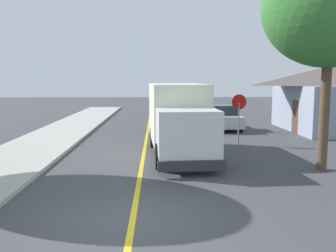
{
  "coord_description": "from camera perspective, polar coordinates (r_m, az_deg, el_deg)",
  "views": [
    {
      "loc": [
        0.6,
        -8.48,
        3.43
      ],
      "look_at": [
        1.09,
        7.04,
        1.4
      ],
      "focal_mm": 38.57,
      "sensor_mm": 36.0,
      "label": 1
    }
  ],
  "objects": [
    {
      "name": "street_tree_far_side",
      "position": [
        14.84,
        24.29,
        16.82
      ],
      "size": [
        4.88,
        4.88,
        8.23
      ],
      "color": "brown",
      "rests_on": "ground"
    },
    {
      "name": "parked_car_mid",
      "position": [
        29.71,
        1.76,
        2.35
      ],
      "size": [
        1.86,
        4.43,
        1.67
      ],
      "color": "silver",
      "rests_on": "ground"
    },
    {
      "name": "parked_van_across",
      "position": [
        25.02,
        8.78,
        1.31
      ],
      "size": [
        1.99,
        4.47,
        1.67
      ],
      "color": "#B7B7BC",
      "rests_on": "ground"
    },
    {
      "name": "box_truck",
      "position": [
        16.21,
        1.72,
        1.55
      ],
      "size": [
        2.82,
        7.31,
        3.2
      ],
      "color": "#F2EDCC",
      "rests_on": "ground"
    },
    {
      "name": "parked_car_far",
      "position": [
        36.01,
        1.08,
        3.25
      ],
      "size": [
        1.96,
        4.46,
        1.67
      ],
      "color": "maroon",
      "rests_on": "ground"
    },
    {
      "name": "centre_line_yellow",
      "position": [
        18.81,
        -3.63,
        -3.06
      ],
      "size": [
        0.16,
        56.0,
        0.01
      ],
      "primitive_type": "cube",
      "color": "gold",
      "rests_on": "ground"
    },
    {
      "name": "parked_car_near",
      "position": [
        23.15,
        1.03,
        0.9
      ],
      "size": [
        1.82,
        4.41,
        1.67
      ],
      "color": "black",
      "rests_on": "ground"
    },
    {
      "name": "stop_sign",
      "position": [
        19.12,
        11.14,
        2.58
      ],
      "size": [
        0.8,
        0.1,
        2.65
      ],
      "color": "gray",
      "rests_on": "ground"
    },
    {
      "name": "ground_plane",
      "position": [
        9.17,
        -5.61,
        -14.56
      ],
      "size": [
        120.0,
        120.0,
        0.0
      ],
      "primitive_type": "plane",
      "color": "#424247"
    }
  ]
}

